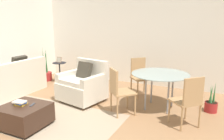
# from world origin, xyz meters

# --- Properties ---
(wall_back) EXTENTS (12.00, 0.06, 2.75)m
(wall_back) POSITION_xyz_m (0.00, 3.68, 1.38)
(wall_back) COLOR white
(wall_back) RESTS_ON ground_plane
(area_rug) EXTENTS (2.73, 1.54, 0.01)m
(area_rug) POSITION_xyz_m (-0.53, 0.73, 0.00)
(area_rug) COLOR gray
(area_rug) RESTS_ON ground_plane
(couch) EXTENTS (0.83, 2.07, 0.92)m
(couch) POSITION_xyz_m (-2.24, 1.19, 0.31)
(couch) COLOR beige
(couch) RESTS_ON ground_plane
(armchair) EXTENTS (1.05, 0.98, 0.91)m
(armchair) POSITION_xyz_m (-0.42, 1.79, 0.36)
(armchair) COLOR beige
(armchair) RESTS_ON ground_plane
(ottoman) EXTENTS (0.71, 0.70, 0.38)m
(ottoman) POSITION_xyz_m (-0.64, 0.30, 0.21)
(ottoman) COLOR #382319
(ottoman) RESTS_ON ground_plane
(book_stack) EXTENTS (0.24, 0.19, 0.07)m
(book_stack) POSITION_xyz_m (-0.71, 0.29, 0.42)
(book_stack) COLOR gold
(book_stack) RESTS_ON ottoman
(tv_remote_primary) EXTENTS (0.09, 0.16, 0.01)m
(tv_remote_primary) POSITION_xyz_m (-0.53, 0.39, 0.39)
(tv_remote_primary) COLOR #333338
(tv_remote_primary) RESTS_ON ottoman
(potted_plant) EXTENTS (0.35, 0.35, 1.02)m
(potted_plant) POSITION_xyz_m (-2.38, 2.76, 0.21)
(potted_plant) COLOR maroon
(potted_plant) RESTS_ON ground_plane
(side_table) EXTENTS (0.39, 0.39, 0.59)m
(side_table) POSITION_xyz_m (-1.87, 2.79, 0.41)
(side_table) COLOR black
(side_table) RESTS_ON ground_plane
(picture_frame) EXTENTS (0.16, 0.06, 0.16)m
(picture_frame) POSITION_xyz_m (-1.87, 2.79, 0.67)
(picture_frame) COLOR #8C6647
(picture_frame) RESTS_ON side_table
(dining_table) EXTENTS (1.16, 1.16, 0.74)m
(dining_table) POSITION_xyz_m (1.23, 2.10, 0.66)
(dining_table) COLOR #8C9E99
(dining_table) RESTS_ON ground_plane
(dining_chair_near_left) EXTENTS (0.59, 0.59, 0.90)m
(dining_chair_near_left) POSITION_xyz_m (0.60, 1.47, 0.52)
(dining_chair_near_left) COLOR tan
(dining_chair_near_left) RESTS_ON ground_plane
(dining_chair_near_right) EXTENTS (0.59, 0.59, 0.90)m
(dining_chair_near_right) POSITION_xyz_m (1.87, 1.47, 0.52)
(dining_chair_near_right) COLOR tan
(dining_chair_near_right) RESTS_ON ground_plane
(dining_chair_far_left) EXTENTS (0.59, 0.59, 0.90)m
(dining_chair_far_left) POSITION_xyz_m (0.60, 2.74, 0.52)
(dining_chair_far_left) COLOR tan
(dining_chair_far_left) RESTS_ON ground_plane
(potted_plant_small) EXTENTS (0.24, 0.24, 0.63)m
(potted_plant_small) POSITION_xyz_m (2.22, 2.36, 0.15)
(potted_plant_small) COLOR maroon
(potted_plant_small) RESTS_ON ground_plane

